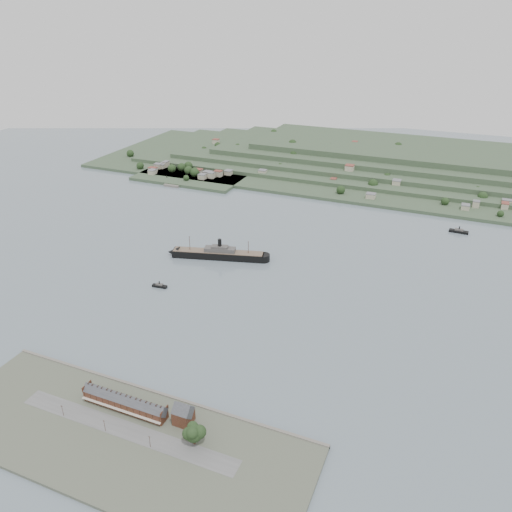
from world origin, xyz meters
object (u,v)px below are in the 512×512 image
at_px(terrace_row, 125,402).
at_px(steamship, 216,254).
at_px(tugboat, 160,286).
at_px(fig_tree, 194,433).
at_px(gabled_building, 183,414).

bearing_deg(terrace_row, steamship, 101.91).
relative_size(steamship, tugboat, 7.27).
bearing_deg(tugboat, fig_tree, -51.42).
bearing_deg(tugboat, gabled_building, -52.56).
bearing_deg(gabled_building, terrace_row, -173.88).
distance_m(gabled_building, fig_tree, 18.53).
height_order(terrace_row, fig_tree, fig_tree).
distance_m(terrace_row, tugboat, 147.98).
xyz_separation_m(terrace_row, gabled_building, (37.50, 4.02, 1.34)).
bearing_deg(gabled_building, tugboat, 127.44).
distance_m(terrace_row, gabled_building, 37.74).
xyz_separation_m(gabled_building, steamship, (-80.41, 199.37, -3.74)).
height_order(gabled_building, steamship, steamship).
bearing_deg(fig_tree, gabled_building, 138.87).
bearing_deg(terrace_row, tugboat, 114.85).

